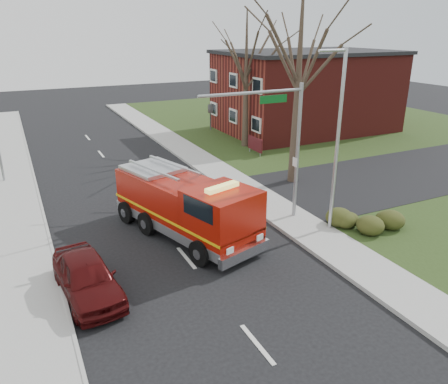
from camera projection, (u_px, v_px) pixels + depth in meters
name	position (u px, v px, depth m)	size (l,w,h in m)	color
ground	(186.00, 258.00, 18.54)	(120.00, 120.00, 0.00)	black
sidewalk_right	(306.00, 229.00, 21.05)	(2.40, 80.00, 0.15)	gray
sidewalk_left	(28.00, 293.00, 15.97)	(2.40, 80.00, 0.15)	gray
brick_building	(306.00, 91.00, 40.16)	(15.40, 10.40, 7.25)	maroon
health_center_sign	(255.00, 144.00, 33.04)	(0.12, 2.00, 1.40)	#4A1117
hedge_corner	(366.00, 216.00, 21.18)	(2.80, 2.00, 0.90)	#333914
bare_tree_near	(299.00, 60.00, 24.85)	(6.00, 6.00, 12.00)	#3A2D22
bare_tree_far	(246.00, 65.00, 33.36)	(5.25, 5.25, 10.50)	#3A2D22
traffic_signal_mast	(276.00, 130.00, 20.27)	(5.29, 0.18, 6.80)	gray
streetlight_pole	(337.00, 138.00, 19.43)	(1.48, 0.16, 8.40)	#B7BABF
fire_engine	(186.00, 207.00, 20.08)	(4.84, 8.27, 3.16)	#981207
parked_car_maroon	(87.00, 277.00, 15.70)	(1.82, 4.53, 1.54)	#410A0B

